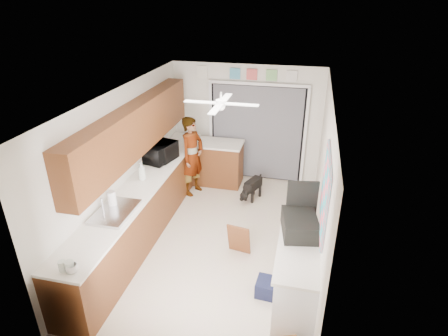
{
  "coord_description": "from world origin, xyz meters",
  "views": [
    {
      "loc": [
        1.28,
        -5.11,
        3.87
      ],
      "look_at": [
        0.0,
        0.4,
        1.15
      ],
      "focal_mm": 30.0,
      "sensor_mm": 36.0,
      "label": 1
    }
  ],
  "objects_px": {
    "suitcase": "(300,225)",
    "microwave": "(160,152)",
    "navy_crate": "(269,288)",
    "cup": "(72,268)",
    "paper_towel_roll": "(112,199)",
    "dog": "(253,188)",
    "man": "(192,156)",
    "soap_bottle": "(142,171)"
  },
  "relations": [
    {
      "from": "microwave",
      "to": "dog",
      "type": "height_order",
      "value": "microwave"
    },
    {
      "from": "dog",
      "to": "microwave",
      "type": "bearing_deg",
      "value": -138.22
    },
    {
      "from": "microwave",
      "to": "dog",
      "type": "bearing_deg",
      "value": -55.56
    },
    {
      "from": "man",
      "to": "microwave",
      "type": "bearing_deg",
      "value": 163.29
    },
    {
      "from": "microwave",
      "to": "soap_bottle",
      "type": "bearing_deg",
      "value": -166.82
    },
    {
      "from": "paper_towel_roll",
      "to": "dog",
      "type": "bearing_deg",
      "value": 52.95
    },
    {
      "from": "suitcase",
      "to": "cup",
      "type": "bearing_deg",
      "value": -161.31
    },
    {
      "from": "man",
      "to": "paper_towel_roll",
      "type": "bearing_deg",
      "value": -172.72
    },
    {
      "from": "navy_crate",
      "to": "man",
      "type": "relative_size",
      "value": 0.22
    },
    {
      "from": "soap_bottle",
      "to": "navy_crate",
      "type": "relative_size",
      "value": 0.89
    },
    {
      "from": "cup",
      "to": "man",
      "type": "xyz_separation_m",
      "value": [
        0.26,
        3.71,
        -0.17
      ]
    },
    {
      "from": "suitcase",
      "to": "dog",
      "type": "distance_m",
      "value": 2.68
    },
    {
      "from": "dog",
      "to": "navy_crate",
      "type": "bearing_deg",
      "value": -53.8
    },
    {
      "from": "microwave",
      "to": "navy_crate",
      "type": "bearing_deg",
      "value": -115.54
    },
    {
      "from": "suitcase",
      "to": "dog",
      "type": "height_order",
      "value": "suitcase"
    },
    {
      "from": "suitcase",
      "to": "microwave",
      "type": "bearing_deg",
      "value": 136.37
    },
    {
      "from": "microwave",
      "to": "cup",
      "type": "xyz_separation_m",
      "value": [
        0.17,
        -3.12,
        -0.12
      ]
    },
    {
      "from": "soap_bottle",
      "to": "navy_crate",
      "type": "xyz_separation_m",
      "value": [
        2.35,
        -1.19,
        -0.99
      ]
    },
    {
      "from": "microwave",
      "to": "paper_towel_roll",
      "type": "xyz_separation_m",
      "value": [
        -0.07,
        -1.72,
        -0.04
      ]
    },
    {
      "from": "cup",
      "to": "dog",
      "type": "distance_m",
      "value": 4.09
    },
    {
      "from": "cup",
      "to": "navy_crate",
      "type": "height_order",
      "value": "cup"
    },
    {
      "from": "navy_crate",
      "to": "dog",
      "type": "xyz_separation_m",
      "value": [
        -0.65,
        2.58,
        0.13
      ]
    },
    {
      "from": "microwave",
      "to": "cup",
      "type": "distance_m",
      "value": 3.13
    },
    {
      "from": "microwave",
      "to": "cup",
      "type": "height_order",
      "value": "microwave"
    },
    {
      "from": "soap_bottle",
      "to": "paper_towel_roll",
      "type": "distance_m",
      "value": 0.94
    },
    {
      "from": "soap_bottle",
      "to": "man",
      "type": "height_order",
      "value": "man"
    },
    {
      "from": "cup",
      "to": "dog",
      "type": "relative_size",
      "value": 0.22
    },
    {
      "from": "soap_bottle",
      "to": "suitcase",
      "type": "relative_size",
      "value": 0.55
    },
    {
      "from": "microwave",
      "to": "navy_crate",
      "type": "xyz_separation_m",
      "value": [
        2.33,
        -1.98,
        -1.0
      ]
    },
    {
      "from": "man",
      "to": "suitcase",
      "type": "bearing_deg",
      "value": -117.1
    },
    {
      "from": "suitcase",
      "to": "man",
      "type": "bearing_deg",
      "value": 123.39
    },
    {
      "from": "soap_bottle",
      "to": "paper_towel_roll",
      "type": "xyz_separation_m",
      "value": [
        -0.05,
        -0.93,
        -0.03
      ]
    },
    {
      "from": "microwave",
      "to": "navy_crate",
      "type": "relative_size",
      "value": 1.7
    },
    {
      "from": "paper_towel_roll",
      "to": "navy_crate",
      "type": "bearing_deg",
      "value": -6.05
    },
    {
      "from": "dog",
      "to": "man",
      "type": "bearing_deg",
      "value": -157.2
    },
    {
      "from": "soap_bottle",
      "to": "dog",
      "type": "relative_size",
      "value": 0.53
    },
    {
      "from": "microwave",
      "to": "navy_crate",
      "type": "height_order",
      "value": "microwave"
    },
    {
      "from": "cup",
      "to": "man",
      "type": "distance_m",
      "value": 3.72
    },
    {
      "from": "paper_towel_roll",
      "to": "soap_bottle",
      "type": "bearing_deg",
      "value": 86.99
    },
    {
      "from": "man",
      "to": "dog",
      "type": "relative_size",
      "value": 2.7
    },
    {
      "from": "paper_towel_roll",
      "to": "navy_crate",
      "type": "distance_m",
      "value": 2.6
    },
    {
      "from": "soap_bottle",
      "to": "man",
      "type": "relative_size",
      "value": 0.2
    }
  ]
}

